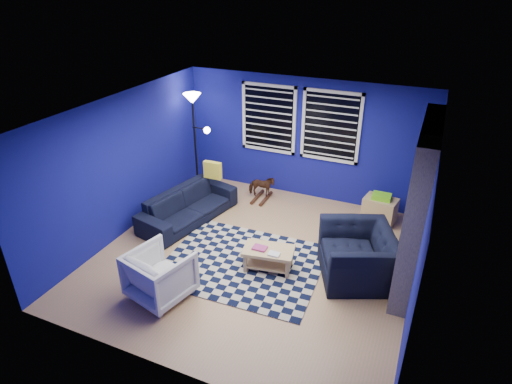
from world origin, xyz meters
TOP-DOWN VIEW (x-y plane):
  - floor at (0.00, 0.00)m, footprint 5.00×5.00m
  - ceiling at (0.00, 0.00)m, footprint 5.00×5.00m
  - wall_back at (0.00, 2.50)m, footprint 5.00×0.00m
  - wall_left at (-2.50, 0.00)m, footprint 0.00×5.00m
  - wall_right at (2.50, 0.00)m, footprint 0.00×5.00m
  - fireplace at (2.36, 0.50)m, footprint 0.65×2.00m
  - window_left at (-0.75, 2.46)m, footprint 1.17×0.06m
  - window_right at (0.55, 2.46)m, footprint 1.17×0.06m
  - tv at (2.45, 2.00)m, footprint 0.07×1.00m
  - rug at (-0.09, -0.25)m, footprint 2.57×2.09m
  - sofa at (-1.64, 0.62)m, footprint 2.16×1.22m
  - armchair_big at (1.66, 0.18)m, footprint 1.53×1.45m
  - armchair_bent at (-0.87, -1.42)m, footprint 0.98×1.00m
  - rocking_horse at (-0.68, 1.94)m, footprint 0.40×0.60m
  - coffee_table at (0.34, -0.21)m, footprint 0.86×0.59m
  - cabinet at (1.73, 1.99)m, footprint 0.66×0.50m
  - floor_lamp at (-2.13, 1.83)m, footprint 0.58×0.36m
  - throw_pillow at (-1.49, 1.36)m, footprint 0.36×0.11m

SIDE VIEW (x-z plane):
  - floor at x=0.00m, z-range 0.00..0.00m
  - rug at x=-0.09m, z-range 0.00..0.02m
  - cabinet at x=1.73m, z-range -0.03..0.55m
  - coffee_table at x=0.34m, z-range 0.08..0.48m
  - sofa at x=-1.64m, z-range 0.00..0.59m
  - rocking_horse at x=-0.68m, z-range 0.07..0.53m
  - armchair_bent at x=-0.87m, z-range 0.00..0.75m
  - armchair_big at x=1.66m, z-range 0.00..0.79m
  - throw_pillow at x=-1.49m, z-range 0.59..0.94m
  - fireplace at x=2.36m, z-range -0.05..2.45m
  - wall_back at x=0.00m, z-range -1.25..3.75m
  - wall_left at x=-2.50m, z-range -1.25..3.75m
  - wall_right at x=2.50m, z-range -1.25..3.75m
  - tv at x=2.45m, z-range 1.11..1.69m
  - window_left at x=-0.75m, z-range 0.89..2.31m
  - window_right at x=0.55m, z-range 0.89..2.31m
  - floor_lamp at x=-2.13m, z-range 0.68..2.80m
  - ceiling at x=0.00m, z-range 2.50..2.50m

